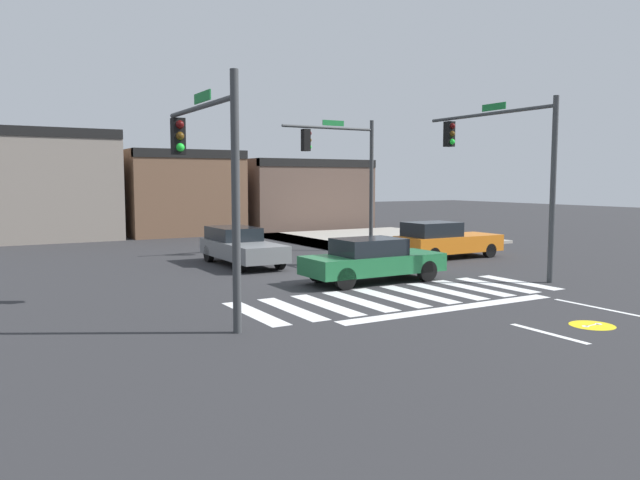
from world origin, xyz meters
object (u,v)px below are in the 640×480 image
car_orange (445,240)px  traffic_signal_southwest (207,159)px  traffic_signal_southeast (502,153)px  car_gray (240,246)px  traffic_signal_northeast (343,161)px  car_green (372,260)px

car_orange → traffic_signal_southwest: bearing=-154.9°
traffic_signal_southeast → car_gray: 10.28m
traffic_signal_northeast → traffic_signal_southeast: traffic_signal_northeast is taller
traffic_signal_southeast → car_gray: bearing=46.1°
traffic_signal_southeast → car_green: size_ratio=1.28×
traffic_signal_southwest → car_gray: bearing=-27.2°
traffic_signal_southwest → car_orange: (12.48, 5.84, -3.00)m
traffic_signal_southeast → car_orange: (1.29, 4.31, -3.44)m
car_green → car_orange: size_ratio=1.02×
traffic_signal_southwest → traffic_signal_southeast: size_ratio=0.94×
car_gray → car_green: car_gray is taller
car_green → car_orange: car_orange is taller
traffic_signal_southeast → car_green: (-4.88, 0.78, -3.47)m
traffic_signal_southwest → car_green: 7.38m
traffic_signal_northeast → car_orange: bearing=122.4°
traffic_signal_northeast → car_green: bearing=64.3°
traffic_signal_northeast → car_orange: (2.54, -4.00, -3.38)m
car_gray → car_orange: bearing=73.8°
traffic_signal_southeast → car_gray: size_ratio=1.24×
traffic_signal_southeast → car_orange: 5.66m
traffic_signal_northeast → traffic_signal_southwest: size_ratio=1.08×
traffic_signal_southeast → car_orange: traffic_signal_southeast is taller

